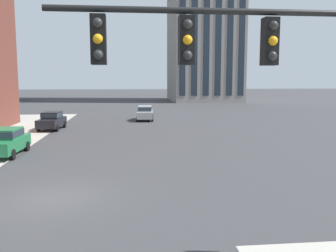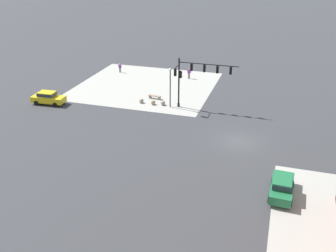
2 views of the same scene
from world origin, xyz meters
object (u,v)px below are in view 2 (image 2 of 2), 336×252
at_px(pedestrian_at_curb, 189,73).
at_px(street_lamp_corner_near, 170,83).
at_px(pedestrian_near_bench, 120,67).
at_px(bollard_sphere_curb_c, 141,101).
at_px(bench_near_signal, 155,97).
at_px(bollard_sphere_curb_b, 153,102).
at_px(car_main_northbound_near, 48,97).
at_px(traffic_signal_main, 193,75).
at_px(bollard_sphere_curb_a, 163,103).
at_px(car_main_southbound_far, 282,186).

xyz_separation_m(pedestrian_at_curb, street_lamp_corner_near, (-0.65, 12.47, 2.31)).
xyz_separation_m(pedestrian_near_bench, pedestrian_at_curb, (-11.85, -0.17, 0.12)).
height_order(bollard_sphere_curb_c, pedestrian_at_curb, pedestrian_at_curb).
bearing_deg(bollard_sphere_curb_c, bench_near_signal, -120.69).
bearing_deg(street_lamp_corner_near, bollard_sphere_curb_b, -3.02).
height_order(pedestrian_at_curb, car_main_northbound_near, pedestrian_at_curb).
relative_size(pedestrian_near_bench, car_main_northbound_near, 0.34).
distance_m(traffic_signal_main, bollard_sphere_curb_c, 8.22).
xyz_separation_m(bollard_sphere_curb_a, car_main_southbound_far, (-15.77, 16.52, 0.61)).
height_order(traffic_signal_main, bench_near_signal, traffic_signal_main).
relative_size(bollard_sphere_curb_b, pedestrian_near_bench, 0.40).
relative_size(pedestrian_at_curb, car_main_northbound_near, 0.38).
bearing_deg(car_main_southbound_far, car_main_northbound_near, -22.20).
bearing_deg(pedestrian_near_bench, car_main_northbound_near, 78.31).
distance_m(pedestrian_near_bench, street_lamp_corner_near, 17.71).
relative_size(traffic_signal_main, street_lamp_corner_near, 1.46).
height_order(pedestrian_near_bench, car_main_southbound_far, car_main_southbound_far).
bearing_deg(traffic_signal_main, bollard_sphere_curb_c, 0.24).
height_order(traffic_signal_main, pedestrian_near_bench, traffic_signal_main).
distance_m(pedestrian_at_curb, car_main_northbound_near, 22.22).
relative_size(pedestrian_near_bench, pedestrian_at_curb, 0.90).
distance_m(bollard_sphere_curb_c, pedestrian_near_bench, 14.71).
distance_m(pedestrian_at_curb, car_main_southbound_far, 32.50).
xyz_separation_m(pedestrian_at_curb, car_main_southbound_far, (-15.31, 28.67, -0.07)).
bearing_deg(bollard_sphere_curb_b, street_lamp_corner_near, 176.98).
height_order(bollard_sphere_curb_b, pedestrian_near_bench, pedestrian_near_bench).
bearing_deg(bench_near_signal, bollard_sphere_curb_a, 133.09).
bearing_deg(pedestrian_at_curb, pedestrian_near_bench, 0.82).
bearing_deg(pedestrian_near_bench, bollard_sphere_curb_b, 129.65).
height_order(street_lamp_corner_near, car_main_northbound_near, street_lamp_corner_near).
xyz_separation_m(pedestrian_at_curb, car_main_northbound_near, (15.18, 16.23, -0.07)).
height_order(bench_near_signal, car_main_southbound_far, car_main_southbound_far).
bearing_deg(pedestrian_at_curb, bollard_sphere_curb_c, 74.19).
bearing_deg(pedestrian_at_curb, bollard_sphere_curb_b, 81.89).
bearing_deg(car_main_southbound_far, bollard_sphere_curb_a, -46.33).
bearing_deg(bollard_sphere_curb_a, bollard_sphere_curb_b, 8.61).
distance_m(bollard_sphere_curb_a, pedestrian_near_bench, 16.55).
bearing_deg(car_main_southbound_far, traffic_signal_main, -54.52).
bearing_deg(traffic_signal_main, bollard_sphere_curb_a, -0.90).
bearing_deg(bench_near_signal, car_main_northbound_near, 24.95).
height_order(pedestrian_at_curb, street_lamp_corner_near, street_lamp_corner_near).
distance_m(street_lamp_corner_near, car_main_southbound_far, 21.97).
bearing_deg(bollard_sphere_curb_a, car_main_southbound_far, 133.67).
xyz_separation_m(pedestrian_near_bench, street_lamp_corner_near, (-12.50, 12.31, 2.42)).
distance_m(traffic_signal_main, pedestrian_at_curb, 13.21).
height_order(bollard_sphere_curb_b, car_main_southbound_far, car_main_southbound_far).
xyz_separation_m(bench_near_signal, car_main_northbound_near, (12.91, 6.01, 0.59)).
bearing_deg(pedestrian_near_bench, bench_near_signal, 133.67).
height_order(bollard_sphere_curb_c, car_main_northbound_near, car_main_northbound_near).
distance_m(car_main_northbound_near, car_main_southbound_far, 32.93).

